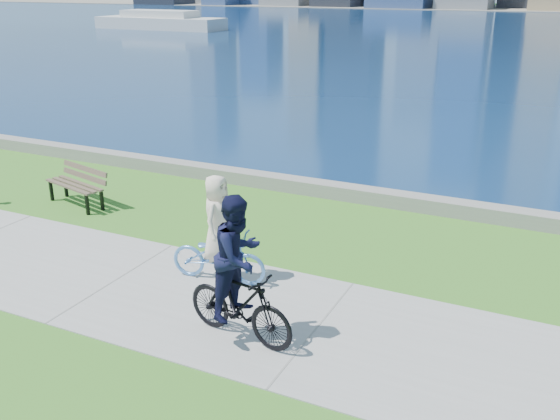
{
  "coord_description": "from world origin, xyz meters",
  "views": [
    {
      "loc": [
        7.23,
        -8.03,
        5.21
      ],
      "look_at": [
        2.39,
        2.02,
        1.1
      ],
      "focal_mm": 40.0,
      "sensor_mm": 36.0,
      "label": 1
    }
  ],
  "objects": [
    {
      "name": "concrete_path",
      "position": [
        0.0,
        0.0,
        0.01
      ],
      "size": [
        80.0,
        3.5,
        0.02
      ],
      "primitive_type": "cube",
      "color": "gray",
      "rests_on": "ground"
    },
    {
      "name": "cyclist_man",
      "position": [
        3.05,
        -0.77,
        1.0
      ],
      "size": [
        0.85,
        1.99,
        2.33
      ],
      "rotation": [
        0.0,
        0.0,
        1.41
      ],
      "color": "black",
      "rests_on": "ground"
    },
    {
      "name": "cyclist_woman",
      "position": [
        1.72,
        0.82,
        0.77
      ],
      "size": [
        0.87,
        1.89,
        2.02
      ],
      "rotation": [
        0.0,
        0.0,
        1.71
      ],
      "color": "#5993DA",
      "rests_on": "ground"
    },
    {
      "name": "seawall",
      "position": [
        0.0,
        6.2,
        0.17
      ],
      "size": [
        90.0,
        0.5,
        0.35
      ],
      "primitive_type": "cube",
      "color": "slate",
      "rests_on": "ground"
    },
    {
      "name": "ferry_near",
      "position": [
        -37.24,
        52.74,
        0.86
      ],
      "size": [
        15.33,
        4.38,
        2.08
      ],
      "color": "silver",
      "rests_on": "ground"
    },
    {
      "name": "bay_water",
      "position": [
        0.0,
        72.0,
        0.0
      ],
      "size": [
        320.0,
        131.0,
        0.01
      ],
      "primitive_type": "cube",
      "color": "#0B264C",
      "rests_on": "ground"
    },
    {
      "name": "far_shore",
      "position": [
        0.0,
        130.0,
        0.06
      ],
      "size": [
        320.0,
        30.0,
        0.12
      ],
      "primitive_type": "cube",
      "color": "slate",
      "rests_on": "ground"
    },
    {
      "name": "ground",
      "position": [
        0.0,
        0.0,
        0.0
      ],
      "size": [
        320.0,
        320.0,
        0.0
      ],
      "primitive_type": "plane",
      "color": "#306C1C",
      "rests_on": "ground"
    },
    {
      "name": "park_bench",
      "position": [
        -3.56,
        2.94,
        0.57
      ],
      "size": [
        1.9,
        1.06,
        0.93
      ],
      "rotation": [
        0.0,
        0.0,
        -0.26
      ],
      "color": "black",
      "rests_on": "ground"
    }
  ]
}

